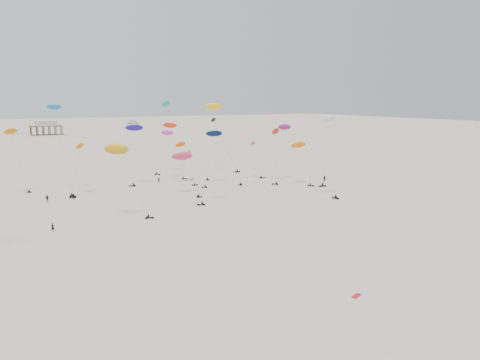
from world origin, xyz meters
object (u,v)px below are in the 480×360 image
pavilion_small (133,125)px  rig_4 (290,140)px  rig_0 (330,139)px  rig_9 (185,151)px  spectator_0 (53,231)px  pavilion_main (46,129)px

pavilion_small → rig_4: 267.07m
rig_0 → rig_9: size_ratio=1.32×
rig_0 → rig_4: (4.53, 23.86, -2.14)m
rig_4 → spectator_0: size_ratio=10.41×
pavilion_main → spectator_0: (-29.11, -259.54, -4.22)m
pavilion_main → rig_4: rig_4 is taller
pavilion_main → rig_9: bearing=-86.8°
spectator_0 → rig_0: bearing=-150.3°
rig_4 → rig_9: (-29.37, 12.11, -3.16)m
pavilion_main → rig_9: 223.75m
pavilion_main → spectator_0: size_ratio=10.87×
pavilion_main → rig_0: rig_0 is taller
pavilion_main → rig_0: size_ratio=1.01×
rig_9 → pavilion_main: bearing=4.9°
pavilion_main → pavilion_small: (70.00, 30.00, -0.74)m
rig_4 → pavilion_main: bearing=-98.6°
spectator_0 → pavilion_small: bearing=-79.4°
pavilion_main → spectator_0: pavilion_main is taller
pavilion_small → rig_9: 259.81m
rig_0 → spectator_0: 68.18m
rig_4 → rig_9: 31.92m
rig_4 → rig_9: bearing=-41.2°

